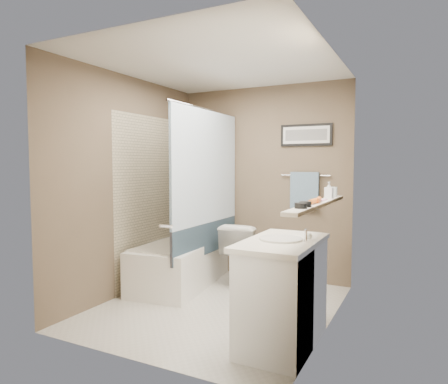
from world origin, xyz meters
The scene contains 34 objects.
ground centered at (0.00, 0.00, 0.00)m, with size 2.50×2.50×0.00m, color beige.
ceiling centered at (0.00, 0.00, 2.38)m, with size 2.20×2.50×0.04m, color silver.
wall_back centered at (0.00, 1.23, 1.20)m, with size 2.20×0.04×2.40m, color brown.
wall_front centered at (0.00, -1.23, 1.20)m, with size 2.20×0.04×2.40m, color brown.
wall_left centered at (-1.08, 0.00, 1.20)m, with size 0.04×2.50×2.40m, color brown.
wall_right centered at (1.08, 0.00, 1.20)m, with size 0.04×2.50×2.40m, color brown.
tile_surround centered at (-1.09, 0.50, 1.00)m, with size 0.02×1.55×2.00m, color tan.
curtain_rod centered at (-0.40, 0.50, 2.05)m, with size 0.02×0.02×1.55m, color silver.
curtain_upper centered at (-0.40, 0.50, 1.40)m, with size 0.03×1.45×1.28m, color white.
curtain_lower centered at (-0.40, 0.50, 0.58)m, with size 0.03×1.45×0.36m, color #283C4B.
mirror centered at (1.09, -0.15, 1.62)m, with size 0.02×1.60×1.00m, color silver.
shelf centered at (1.04, -0.15, 1.10)m, with size 0.12×1.60×0.03m, color silver.
towel_bar centered at (0.55, 1.22, 1.30)m, with size 0.02×0.02×0.60m, color silver.
towel centered at (0.55, 1.20, 1.12)m, with size 0.34×0.05×0.44m, color #88ADC6.
art_frame centered at (0.55, 1.23, 1.78)m, with size 0.62×0.03×0.26m, color black.
art_mat centered at (0.55, 1.22, 1.78)m, with size 0.56×0.00×0.20m, color white.
art_image centered at (0.55, 1.22, 1.78)m, with size 0.50×0.00×0.13m, color #595959.
door centered at (0.55, -1.24, 1.00)m, with size 0.80×0.02×2.00m, color silver.
door_handle centered at (0.22, -1.19, 1.00)m, with size 0.02×0.02×0.10m, color silver.
bathtub centered at (-0.75, 0.50, 0.25)m, with size 0.70×1.50×0.50m, color white.
tub_rim centered at (-0.75, 0.50, 0.50)m, with size 0.56×1.36×0.02m, color silver.
toilet centered at (-0.07, 0.85, 0.37)m, with size 0.41×0.73×0.74m, color white.
vanity centered at (0.85, -0.50, 0.40)m, with size 0.50×0.90×0.80m, color white.
countertop centered at (0.84, -0.50, 0.82)m, with size 0.54×0.96×0.04m, color silver.
sink_basin centered at (0.83, -0.50, 0.85)m, with size 0.34×0.34×0.01m, color silver.
faucet_spout centered at (1.03, -0.50, 0.89)m, with size 0.02×0.02×0.10m, color white.
faucet_knob centered at (1.03, -0.40, 0.87)m, with size 0.05×0.05×0.05m, color white.
candle_bowl_near centered at (1.04, -0.67, 1.14)m, with size 0.09×0.09×0.04m, color black.
candle_bowl_far centered at (1.04, -0.54, 1.14)m, with size 0.09×0.09×0.04m, color black.
hair_brush_front centered at (1.04, -0.29, 1.14)m, with size 0.04×0.04×0.22m, color orange.
hair_brush_back centered at (1.04, -0.15, 1.14)m, with size 0.04×0.04×0.22m, color #D25F1D.
pink_comb centered at (1.04, 0.04, 1.12)m, with size 0.03×0.16×0.01m, color #F797C5.
glass_jar centered at (1.04, 0.45, 1.17)m, with size 0.08×0.08×0.10m, color silver.
soap_bottle centered at (1.04, 0.27, 1.19)m, with size 0.07×0.07×0.15m, color #999999.
Camera 1 is at (1.83, -3.48, 1.43)m, focal length 32.00 mm.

